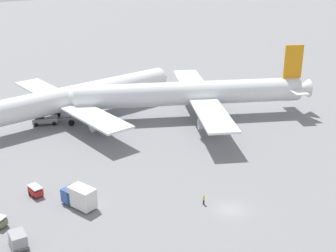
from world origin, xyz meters
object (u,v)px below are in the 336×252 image
airliner_at_gate_left (74,97)px  gse_catering_truck_tall (79,196)px  airliner_being_pushed (192,94)px  ground_crew_marshaller_foreground (204,200)px  gse_container_dolly_flat (18,240)px  gse_baggage_cart_near_cluster (36,191)px  pushback_tug (44,119)px

airliner_at_gate_left → gse_catering_truck_tall: size_ratio=8.70×
airliner_being_pushed → ground_crew_marshaller_foreground: 39.68m
gse_catering_truck_tall → ground_crew_marshaller_foreground: size_ratio=3.96×
airliner_at_gate_left → gse_container_dolly_flat: (-22.06, -43.80, -4.00)m
gse_catering_truck_tall → gse_container_dolly_flat: 12.15m
airliner_being_pushed → gse_baggage_cart_near_cluster: (-41.33, -19.33, -4.87)m
airliner_at_gate_left → ground_crew_marshaller_foreground: bearing=-82.9°
pushback_tug → gse_container_dolly_flat: (-14.70, -43.67, -0.01)m
gse_baggage_cart_near_cluster → gse_container_dolly_flat: gse_container_dolly_flat is taller
airliner_being_pushed → pushback_tug: bearing=159.7°
airliner_being_pushed → gse_catering_truck_tall: (-36.05, -25.89, -3.98)m
pushback_tug → gse_container_dolly_flat: bearing=-108.6°
airliner_being_pushed → ground_crew_marshaller_foreground: bearing=-118.4°
gse_container_dolly_flat → ground_crew_marshaller_foreground: size_ratio=2.04×
airliner_at_gate_left → pushback_tug: bearing=-178.9°
gse_baggage_cart_near_cluster → airliner_at_gate_left: bearing=61.8°
gse_baggage_cart_near_cluster → gse_container_dolly_flat: size_ratio=0.93×
airliner_at_gate_left → gse_catering_truck_tall: bearing=-106.9°
gse_container_dolly_flat → ground_crew_marshaller_foreground: gse_container_dolly_flat is taller
gse_catering_truck_tall → gse_baggage_cart_near_cluster: bearing=128.8°
gse_baggage_cart_near_cluster → gse_catering_truck_tall: 8.46m
airliner_at_gate_left → gse_baggage_cart_near_cluster: (-16.78, -31.27, -4.31)m
pushback_tug → gse_baggage_cart_near_cluster: size_ratio=2.89×
gse_container_dolly_flat → gse_catering_truck_tall: bearing=29.5°
gse_baggage_cart_near_cluster → gse_container_dolly_flat: (-5.29, -12.53, 0.31)m
airliner_at_gate_left → pushback_tug: airliner_at_gate_left is taller
airliner_being_pushed → gse_catering_truck_tall: 44.56m
gse_baggage_cart_near_cluster → ground_crew_marshaller_foreground: size_ratio=1.90×
airliner_at_gate_left → gse_baggage_cart_near_cluster: 35.74m
pushback_tug → airliner_at_gate_left: bearing=1.1°
gse_baggage_cart_near_cluster → gse_container_dolly_flat: 13.61m
gse_baggage_cart_near_cluster → ground_crew_marshaller_foreground: gse_baggage_cart_near_cluster is taller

